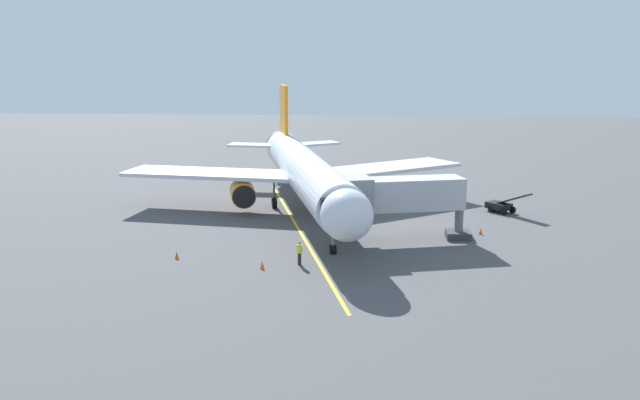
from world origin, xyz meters
The scene contains 9 objects.
ground_plane centered at (0.00, 0.00, 0.00)m, with size 220.00×220.00×0.00m, color #4C4C4F.
apron_lead_in_line centered at (-0.77, 8.35, 0.01)m, with size 0.24×40.00×0.01m, color yellow.
airplane centered at (-0.70, 2.08, 4.00)m, with size 33.73×39.82×11.50m.
jet_bridge centered at (-8.69, 11.69, 3.76)m, with size 11.47×5.38×5.40m.
ground_crew_marshaller centered at (-1.86, 18.35, 0.89)m, with size 0.45×0.46×1.71m.
belt_loader_near_nose centered at (-19.46, 0.56, 0.71)m, with size 3.87×4.27×2.32m.
safety_cone_nose_left centered at (-16.17, 8.93, 0.28)m, with size 0.32×0.32×0.55m, color #F2590F.
safety_cone_nose_right centered at (7.32, 17.53, 0.28)m, with size 0.32×0.32×0.55m, color #F2590F.
safety_cone_wing_port centered at (0.66, 19.46, 0.28)m, with size 0.32×0.32×0.55m, color #F2590F.
Camera 1 is at (-6.55, 63.58, 14.43)m, focal length 37.27 mm.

